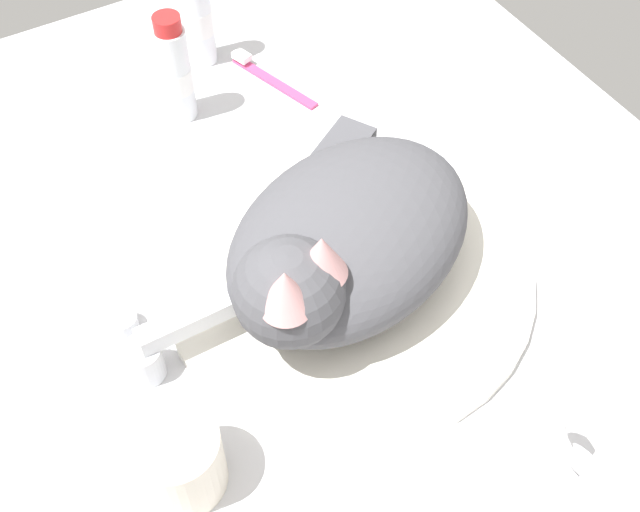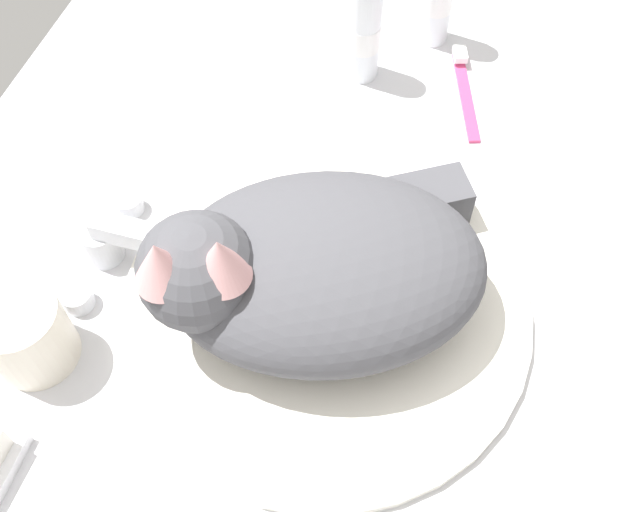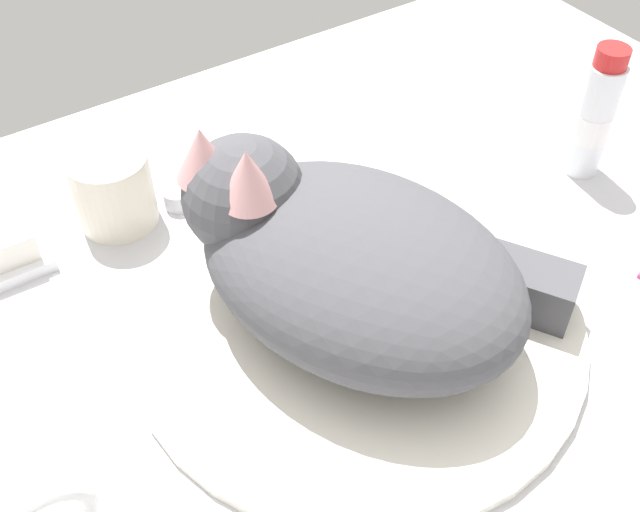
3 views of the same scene
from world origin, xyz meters
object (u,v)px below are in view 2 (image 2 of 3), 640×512
Objects in this scene: toothpaste_bottle at (364,28)px; toothbrush at (465,88)px; rinse_cup at (26,334)px; faucet at (116,242)px; cat at (307,267)px.

toothpaste_bottle is 1.03× the size of toothbrush.
toothbrush is at bearing -88.57° from toothpaste_bottle.
faucet is at bearing -14.38° from rinse_cup.
toothbrush is at bearing -41.35° from faucet.
cat is 32.80cm from toothbrush.
faucet reaches higher than toothbrush.
cat is at bearing -91.30° from faucet.
cat reaches higher than toothbrush.
faucet is 1.04× the size of toothpaste_bottle.
rinse_cup is (-10.59, 21.07, -3.40)cm from cat.
faucet is 18.76cm from cat.
rinse_cup is at bearing 156.28° from toothpaste_bottle.
cat is at bearing 164.40° from toothbrush.
rinse_cup is 0.55× the size of toothbrush.
toothpaste_bottle is at bearing 91.43° from toothbrush.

